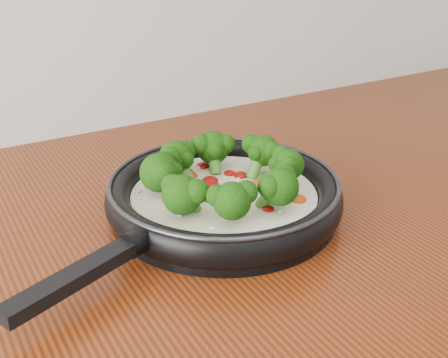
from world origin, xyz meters
TOP-DOWN VIEW (x-y plane):
  - skillet at (-0.07, 1.11)m, footprint 0.49×0.39m

SIDE VIEW (x-z plane):
  - skillet at x=-0.07m, z-range 0.89..0.97m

